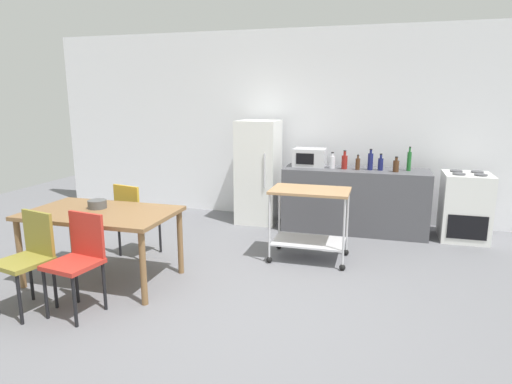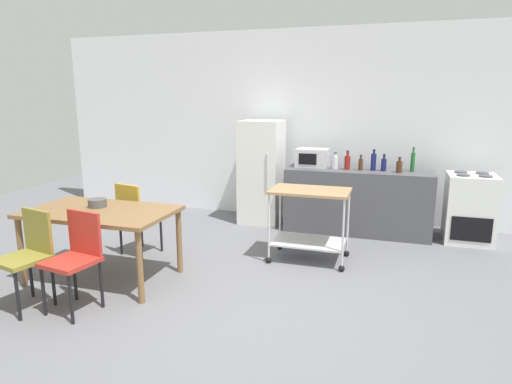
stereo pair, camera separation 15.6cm
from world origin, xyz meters
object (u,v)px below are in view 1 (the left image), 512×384
object	(u,v)px
dining_table	(101,219)
bottle_soda	(344,162)
chair_mustard	(135,214)
bottle_sparkling_water	(332,162)
chair_olive	(29,255)
bottle_wine	(381,164)
bottle_soy_sauce	(409,161)
chair_red	(79,256)
microwave	(310,157)
kitchen_cart	(310,212)
stove_oven	(465,207)
bottle_sesame_oil	(370,161)
bottle_olive_oil	(396,166)
bottle_hot_sauce	(358,164)
refrigerator	(258,172)
fruit_bowl	(97,204)

from	to	relation	value
dining_table	bottle_soda	xyz separation A→B (m)	(2.24, 2.46, 0.33)
chair_mustard	bottle_sparkling_water	bearing A→B (deg)	-126.74
chair_olive	bottle_wine	world-z (taller)	bottle_wine
bottle_soy_sauce	bottle_sparkling_water	bearing A→B (deg)	-176.33
dining_table	chair_red	distance (m)	0.70
chair_olive	microwave	bearing A→B (deg)	71.99
chair_olive	kitchen_cart	size ratio (longest dim) A/B	0.98
bottle_sparkling_water	stove_oven	bearing A→B (deg)	1.13
dining_table	microwave	xyz separation A→B (m)	(1.73, 2.58, 0.36)
bottle_sesame_oil	bottle_wine	xyz separation A→B (m)	(0.14, 0.00, -0.03)
bottle_soda	bottle_olive_oil	bearing A→B (deg)	-4.67
kitchen_cart	bottle_hot_sauce	world-z (taller)	bottle_hot_sauce
dining_table	kitchen_cart	size ratio (longest dim) A/B	1.65
chair_red	chair_olive	bearing A→B (deg)	-160.71
refrigerator	bottle_olive_oil	world-z (taller)	refrigerator
kitchen_cart	bottle_olive_oil	xyz separation A→B (m)	(0.97, 1.21, 0.41)
microwave	bottle_sparkling_water	size ratio (longest dim) A/B	2.01
bottle_sparkling_water	bottle_sesame_oil	xyz separation A→B (m)	(0.52, 0.00, 0.03)
dining_table	chair_mustard	world-z (taller)	chair_mustard
refrigerator	bottle_olive_oil	bearing A→B (deg)	-5.53
chair_olive	bottle_wine	bearing A→B (deg)	60.10
bottle_wine	chair_red	bearing A→B (deg)	-128.71
bottle_sparkling_water	bottle_soda	xyz separation A→B (m)	(0.17, -0.02, 0.01)
chair_mustard	kitchen_cart	distance (m)	2.08
bottle_soda	bottle_sesame_oil	size ratio (longest dim) A/B	0.90
bottle_sparkling_water	bottle_wine	size ratio (longest dim) A/B	0.99
bottle_sesame_oil	bottle_soy_sauce	bearing A→B (deg)	7.23
refrigerator	chair_red	bearing A→B (deg)	-102.82
microwave	bottle_soy_sauce	size ratio (longest dim) A/B	1.39
dining_table	bottle_soy_sauce	bearing A→B (deg)	39.39
chair_red	bottle_wine	size ratio (longest dim) A/B	3.86
chair_red	fruit_bowl	distance (m)	0.86
chair_red	bottle_hot_sauce	size ratio (longest dim) A/B	4.24
microwave	bottle_hot_sauce	xyz separation A→B (m)	(0.69, -0.12, -0.04)
stove_oven	refrigerator	size ratio (longest dim) A/B	0.59
chair_red	fruit_bowl	size ratio (longest dim) A/B	4.64
dining_table	refrigerator	xyz separation A→B (m)	(0.95, 2.60, 0.10)
refrigerator	microwave	distance (m)	0.82
bottle_olive_oil	fruit_bowl	bearing A→B (deg)	-142.77
bottle_olive_oil	chair_mustard	bearing A→B (deg)	-150.82
chair_olive	fruit_bowl	xyz separation A→B (m)	(0.14, 0.84, 0.28)
dining_table	chair_olive	xyz separation A→B (m)	(-0.24, -0.74, -0.15)
stove_oven	bottle_sesame_oil	xyz separation A→B (m)	(-1.26, -0.03, 0.57)
refrigerator	bottle_soy_sauce	size ratio (longest dim) A/B	4.69
chair_red	microwave	world-z (taller)	microwave
chair_mustard	bottle_sparkling_water	distance (m)	2.80
bottle_hot_sauce	bottle_soy_sauce	distance (m)	0.69
bottle_sesame_oil	bottle_soy_sauce	xyz separation A→B (m)	(0.51, 0.06, 0.02)
chair_mustard	refrigerator	distance (m)	2.14
dining_table	microwave	distance (m)	3.13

